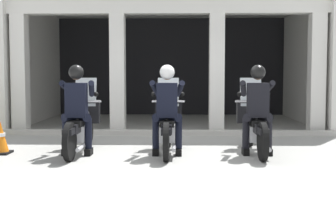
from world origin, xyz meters
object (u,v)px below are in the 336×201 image
motorcycle_left (81,125)px  traffic_cone_flank (0,138)px  police_officer_left (77,102)px  motorcycle_center (168,125)px  police_officer_center (167,102)px  police_officer_right (257,102)px  motorcycle_right (254,125)px

motorcycle_left → traffic_cone_flank: bearing=-178.3°
police_officer_left → motorcycle_left: bearing=83.3°
motorcycle_left → motorcycle_center: size_ratio=1.00×
motorcycle_left → police_officer_left: police_officer_left is taller
police_officer_center → police_officer_right: same height
motorcycle_center → traffic_cone_flank: (-2.98, -0.24, -0.21)m
motorcycle_left → motorcycle_right: size_ratio=1.00×
motorcycle_left → police_officer_right: bearing=-9.8°
police_officer_left → police_officer_right: (3.16, 0.10, 0.00)m
police_officer_right → traffic_cone_flank: size_ratio=2.69×
motorcycle_left → police_officer_center: bearing=-15.4°
motorcycle_left → police_officer_left: 0.52m
motorcycle_left → traffic_cone_flank: 1.43m
police_officer_center → motorcycle_right: bearing=8.1°
motorcycle_left → police_officer_center: 1.66m
police_officer_left → motorcycle_center: 1.67m
police_officer_center → traffic_cone_flank: (-2.98, 0.05, -0.65)m
motorcycle_left → traffic_cone_flank: size_ratio=3.46×
police_officer_center → police_officer_right: 1.58m
motorcycle_center → motorcycle_right: 1.58m
traffic_cone_flank → police_officer_right: bearing=0.2°
motorcycle_center → police_officer_right: (1.58, -0.22, 0.44)m
police_officer_right → motorcycle_right: bearing=87.4°
police_officer_left → motorcycle_right: size_ratio=0.78×
police_officer_center → motorcycle_right: size_ratio=0.78×
motorcycle_left → traffic_cone_flank: motorcycle_left is taller
police_officer_right → traffic_cone_flank: police_officer_right is taller
motorcycle_right → traffic_cone_flank: 4.57m
motorcycle_center → police_officer_right: police_officer_right is taller
motorcycle_center → police_officer_right: size_ratio=1.29×
motorcycle_left → police_officer_left: size_ratio=1.29×
motorcycle_center → police_officer_center: 0.52m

